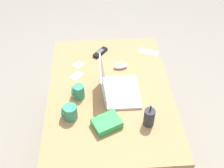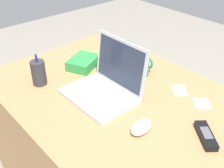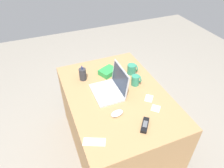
{
  "view_description": "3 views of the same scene",
  "coord_description": "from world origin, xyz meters",
  "px_view_note": "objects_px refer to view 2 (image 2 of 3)",
  "views": [
    {
      "loc": [
        -1.33,
        0.07,
        2.03
      ],
      "look_at": [
        0.02,
        -0.02,
        0.74
      ],
      "focal_mm": 43.78,
      "sensor_mm": 36.0,
      "label": 1
    },
    {
      "loc": [
        0.75,
        -0.7,
        1.41
      ],
      "look_at": [
        0.01,
        -0.04,
        0.78
      ],
      "focal_mm": 44.87,
      "sensor_mm": 36.0,
      "label": 2
    },
    {
      "loc": [
        1.24,
        -0.54,
        1.89
      ],
      "look_at": [
        -0.06,
        -0.02,
        0.78
      ],
      "focal_mm": 32.9,
      "sensor_mm": 36.0,
      "label": 3
    }
  ],
  "objects_px": {
    "computer_mouse": "(141,127)",
    "coffee_mug_white": "(125,51)",
    "laptop": "(106,85)",
    "snack_bag": "(83,62)",
    "cordless_phone": "(206,135)",
    "coffee_mug_tall": "(143,65)",
    "pen_holder": "(39,73)"
  },
  "relations": [
    {
      "from": "snack_bag",
      "to": "laptop",
      "type": "bearing_deg",
      "value": -16.09
    },
    {
      "from": "cordless_phone",
      "to": "coffee_mug_white",
      "type": "bearing_deg",
      "value": 162.05
    },
    {
      "from": "laptop",
      "to": "cordless_phone",
      "type": "height_order",
      "value": "laptop"
    },
    {
      "from": "coffee_mug_tall",
      "to": "cordless_phone",
      "type": "relative_size",
      "value": 0.71
    },
    {
      "from": "snack_bag",
      "to": "cordless_phone",
      "type": "bearing_deg",
      "value": 1.05
    },
    {
      "from": "computer_mouse",
      "to": "coffee_mug_tall",
      "type": "height_order",
      "value": "coffee_mug_tall"
    },
    {
      "from": "laptop",
      "to": "coffee_mug_tall",
      "type": "xyz_separation_m",
      "value": [
        -0.02,
        0.25,
        0.0
      ]
    },
    {
      "from": "computer_mouse",
      "to": "cordless_phone",
      "type": "height_order",
      "value": "computer_mouse"
    },
    {
      "from": "laptop",
      "to": "coffee_mug_white",
      "type": "relative_size",
      "value": 3.23
    },
    {
      "from": "laptop",
      "to": "coffee_mug_white",
      "type": "height_order",
      "value": "laptop"
    },
    {
      "from": "coffee_mug_tall",
      "to": "snack_bag",
      "type": "relative_size",
      "value": 0.6
    },
    {
      "from": "coffee_mug_white",
      "to": "cordless_phone",
      "type": "bearing_deg",
      "value": -17.95
    },
    {
      "from": "laptop",
      "to": "cordless_phone",
      "type": "relative_size",
      "value": 2.26
    },
    {
      "from": "laptop",
      "to": "cordless_phone",
      "type": "distance_m",
      "value": 0.46
    },
    {
      "from": "computer_mouse",
      "to": "coffee_mug_white",
      "type": "distance_m",
      "value": 0.58
    },
    {
      "from": "coffee_mug_white",
      "to": "cordless_phone",
      "type": "xyz_separation_m",
      "value": [
        0.64,
        -0.21,
        -0.04
      ]
    },
    {
      "from": "snack_bag",
      "to": "computer_mouse",
      "type": "bearing_deg",
      "value": -13.79
    },
    {
      "from": "laptop",
      "to": "snack_bag",
      "type": "distance_m",
      "value": 0.28
    },
    {
      "from": "coffee_mug_tall",
      "to": "snack_bag",
      "type": "xyz_separation_m",
      "value": [
        -0.25,
        -0.17,
        -0.02
      ]
    },
    {
      "from": "laptop",
      "to": "coffee_mug_white",
      "type": "distance_m",
      "value": 0.36
    },
    {
      "from": "computer_mouse",
      "to": "coffee_mug_white",
      "type": "bearing_deg",
      "value": 130.01
    },
    {
      "from": "pen_holder",
      "to": "snack_bag",
      "type": "relative_size",
      "value": 0.96
    },
    {
      "from": "computer_mouse",
      "to": "coffee_mug_tall",
      "type": "relative_size",
      "value": 1.09
    },
    {
      "from": "cordless_phone",
      "to": "pen_holder",
      "type": "distance_m",
      "value": 0.77
    },
    {
      "from": "coffee_mug_white",
      "to": "coffee_mug_tall",
      "type": "relative_size",
      "value": 0.99
    },
    {
      "from": "cordless_phone",
      "to": "snack_bag",
      "type": "relative_size",
      "value": 0.84
    },
    {
      "from": "coffee_mug_white",
      "to": "laptop",
      "type": "bearing_deg",
      "value": -57.38
    },
    {
      "from": "coffee_mug_tall",
      "to": "coffee_mug_white",
      "type": "bearing_deg",
      "value": 164.66
    },
    {
      "from": "pen_holder",
      "to": "coffee_mug_tall",
      "type": "bearing_deg",
      "value": 59.11
    },
    {
      "from": "pen_holder",
      "to": "computer_mouse",
      "type": "bearing_deg",
      "value": 12.58
    },
    {
      "from": "coffee_mug_tall",
      "to": "cordless_phone",
      "type": "height_order",
      "value": "coffee_mug_tall"
    },
    {
      "from": "cordless_phone",
      "to": "pen_holder",
      "type": "height_order",
      "value": "pen_holder"
    }
  ]
}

